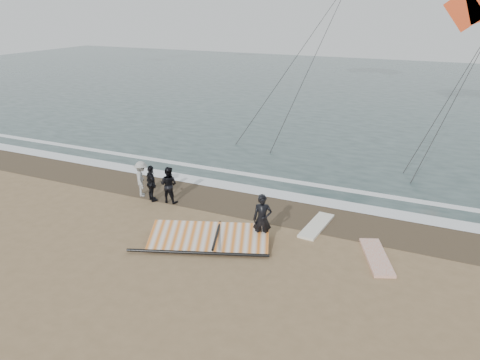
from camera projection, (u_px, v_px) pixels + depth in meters
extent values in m
plane|color=#8C704C|center=(239.00, 266.00, 14.55)|extent=(120.00, 120.00, 0.00)
cube|color=#233838|center=(392.00, 92.00, 42.54)|extent=(120.00, 54.00, 0.02)
cube|color=#4C3D2B|center=(287.00, 211.00, 18.37)|extent=(120.00, 2.80, 0.01)
cube|color=white|center=(299.00, 198.00, 19.55)|extent=(120.00, 0.90, 0.01)
cube|color=white|center=(310.00, 184.00, 20.99)|extent=(120.00, 0.45, 0.01)
imported|color=black|center=(262.00, 219.00, 15.65)|extent=(0.74, 0.61, 1.75)
cube|color=silver|center=(376.00, 257.00, 14.95)|extent=(1.49, 2.42, 0.09)
cube|color=white|center=(317.00, 226.00, 17.05)|extent=(0.77, 2.30, 0.09)
imported|color=black|center=(169.00, 185.00, 18.92)|extent=(0.79, 0.64, 1.52)
imported|color=black|center=(151.00, 184.00, 19.03)|extent=(0.95, 0.82, 1.54)
imported|color=#A1A19D|center=(142.00, 179.00, 19.56)|extent=(1.03, 1.13, 1.52)
cube|color=black|center=(212.00, 235.00, 16.34)|extent=(2.81, 1.57, 0.11)
cube|color=orange|center=(209.00, 237.00, 15.67)|extent=(4.31, 2.85, 0.42)
cylinder|color=black|center=(197.00, 253.00, 15.07)|extent=(4.40, 1.71, 0.11)
cylinder|color=black|center=(217.00, 235.00, 15.50)|extent=(0.78, 1.91, 0.08)
cylinder|color=#262626|center=(456.00, 86.00, 24.81)|extent=(0.04, 0.04, 12.77)
cylinder|color=#262626|center=(460.00, 89.00, 24.16)|extent=(0.04, 0.04, 13.74)
cylinder|color=#262626|center=(302.00, 48.00, 31.56)|extent=(0.04, 0.04, 18.93)
cylinder|color=#262626|center=(318.00, 49.00, 30.83)|extent=(0.04, 0.04, 19.33)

